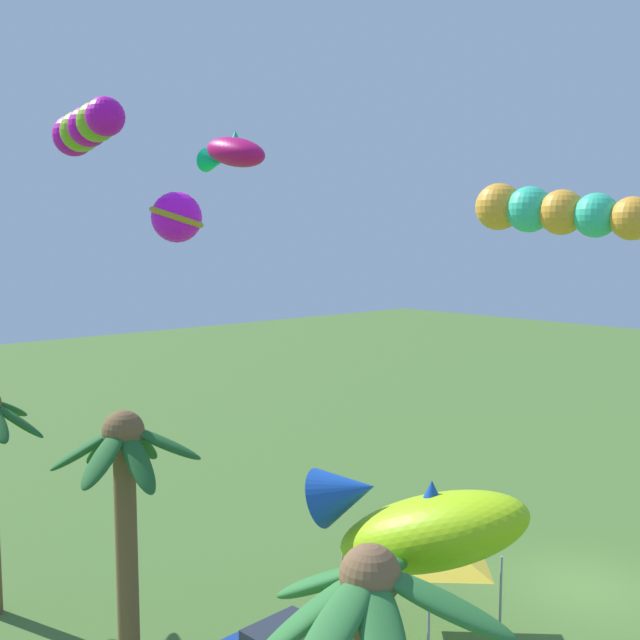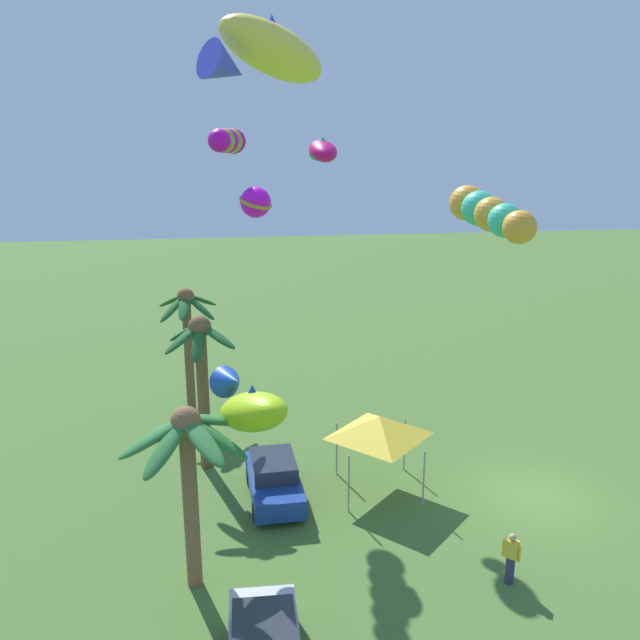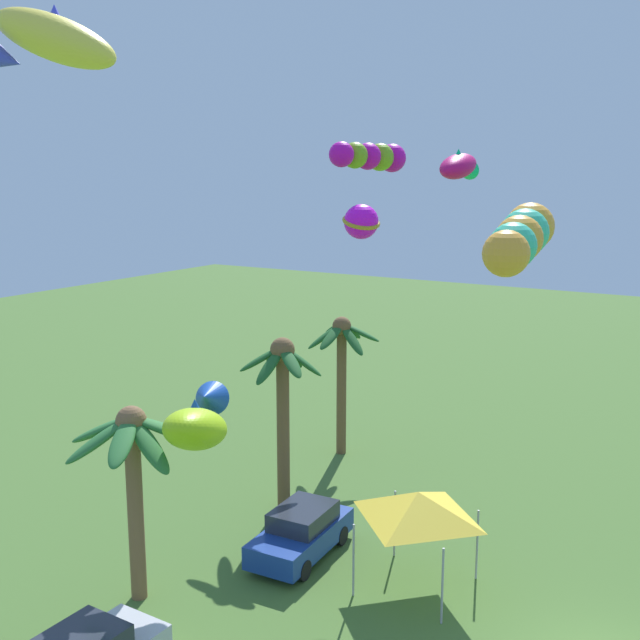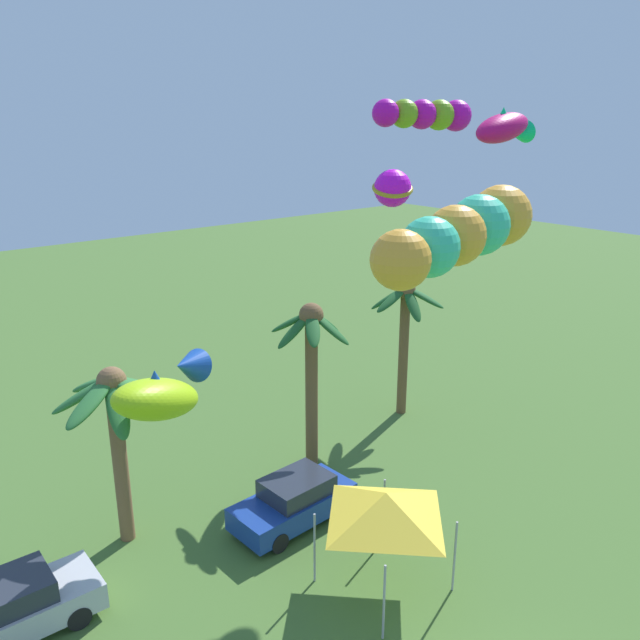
{
  "view_description": "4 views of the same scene",
  "coord_description": "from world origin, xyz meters",
  "px_view_note": "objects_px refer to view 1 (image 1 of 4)",
  "views": [
    {
      "loc": [
        -9.75,
        18.53,
        9.39
      ],
      "look_at": [
        2.03,
        7.92,
        7.72
      ],
      "focal_mm": 42.36,
      "sensor_mm": 36.0,
      "label": 1
    },
    {
      "loc": [
        -19.94,
        10.39,
        12.58
      ],
      "look_at": [
        2.44,
        7.41,
        6.09
      ],
      "focal_mm": 37.69,
      "sensor_mm": 36.0,
      "label": 2
    },
    {
      "loc": [
        -17.11,
        -2.43,
        11.46
      ],
      "look_at": [
        1.99,
        9.09,
        7.19
      ],
      "focal_mm": 42.92,
      "sensor_mm": 36.0,
      "label": 3
    },
    {
      "loc": [
        -9.13,
        -4.38,
        11.99
      ],
      "look_at": [
        1.99,
        9.05,
        6.44
      ],
      "focal_mm": 35.88,
      "sensor_mm": 36.0,
      "label": 4
    }
  ],
  "objects_px": {
    "kite_tube_3": "(86,128)",
    "kite_fish_4": "(418,525)",
    "kite_tube_0": "(553,212)",
    "palm_tree_1": "(125,495)",
    "festival_tent": "(422,540)",
    "kite_fish_1": "(232,153)",
    "kite_ball_2": "(177,217)"
  },
  "relations": [
    {
      "from": "kite_fish_1",
      "to": "festival_tent",
      "type": "bearing_deg",
      "value": -167.27
    },
    {
      "from": "kite_tube_3",
      "to": "palm_tree_1",
      "type": "bearing_deg",
      "value": 162.12
    },
    {
      "from": "kite_tube_0",
      "to": "kite_fish_1",
      "type": "distance_m",
      "value": 8.3
    },
    {
      "from": "kite_fish_1",
      "to": "kite_fish_4",
      "type": "bearing_deg",
      "value": 160.51
    },
    {
      "from": "festival_tent",
      "to": "kite_fish_1",
      "type": "xyz_separation_m",
      "value": [
        5.61,
        1.27,
        9.22
      ]
    },
    {
      "from": "palm_tree_1",
      "to": "festival_tent",
      "type": "xyz_separation_m",
      "value": [
        -2.54,
        -6.18,
        -1.86
      ]
    },
    {
      "from": "palm_tree_1",
      "to": "festival_tent",
      "type": "distance_m",
      "value": 6.94
    },
    {
      "from": "kite_ball_2",
      "to": "kite_tube_3",
      "type": "distance_m",
      "value": 3.4
    },
    {
      "from": "festival_tent",
      "to": "kite_fish_1",
      "type": "height_order",
      "value": "kite_fish_1"
    },
    {
      "from": "festival_tent",
      "to": "kite_ball_2",
      "type": "bearing_deg",
      "value": 44.99
    },
    {
      "from": "kite_tube_0",
      "to": "palm_tree_1",
      "type": "bearing_deg",
      "value": 66.68
    },
    {
      "from": "kite_tube_0",
      "to": "kite_fish_4",
      "type": "height_order",
      "value": "kite_tube_0"
    },
    {
      "from": "festival_tent",
      "to": "kite_fish_1",
      "type": "bearing_deg",
      "value": 12.73
    },
    {
      "from": "festival_tent",
      "to": "kite_fish_4",
      "type": "distance_m",
      "value": 6.5
    },
    {
      "from": "kite_ball_2",
      "to": "kite_fish_4",
      "type": "relative_size",
      "value": 0.47
    },
    {
      "from": "palm_tree_1",
      "to": "kite_ball_2",
      "type": "height_order",
      "value": "kite_ball_2"
    },
    {
      "from": "kite_fish_4",
      "to": "kite_tube_0",
      "type": "bearing_deg",
      "value": -72.3
    },
    {
      "from": "kite_fish_1",
      "to": "kite_fish_4",
      "type": "xyz_separation_m",
      "value": [
        -9.38,
        3.32,
        -6.58
      ]
    },
    {
      "from": "kite_fish_1",
      "to": "palm_tree_1",
      "type": "bearing_deg",
      "value": 122.01
    },
    {
      "from": "palm_tree_1",
      "to": "kite_fish_1",
      "type": "distance_m",
      "value": 9.37
    },
    {
      "from": "kite_tube_3",
      "to": "kite_fish_4",
      "type": "bearing_deg",
      "value": -178.12
    },
    {
      "from": "kite_fish_1",
      "to": "kite_tube_3",
      "type": "xyz_separation_m",
      "value": [
        0.83,
        3.65,
        0.38
      ]
    },
    {
      "from": "kite_ball_2",
      "to": "palm_tree_1",
      "type": "bearing_deg",
      "value": 123.3
    },
    {
      "from": "kite_tube_0",
      "to": "kite_ball_2",
      "type": "height_order",
      "value": "kite_tube_0"
    },
    {
      "from": "kite_tube_3",
      "to": "kite_fish_4",
      "type": "xyz_separation_m",
      "value": [
        -10.21,
        -0.33,
        -6.96
      ]
    },
    {
      "from": "kite_tube_3",
      "to": "kite_fish_4",
      "type": "relative_size",
      "value": 1.01
    },
    {
      "from": "kite_tube_0",
      "to": "kite_tube_3",
      "type": "distance_m",
      "value": 11.25
    },
    {
      "from": "festival_tent",
      "to": "kite_tube_0",
      "type": "height_order",
      "value": "kite_tube_0"
    },
    {
      "from": "palm_tree_1",
      "to": "kite_fish_4",
      "type": "height_order",
      "value": "kite_fish_4"
    },
    {
      "from": "festival_tent",
      "to": "kite_fish_1",
      "type": "distance_m",
      "value": 10.87
    },
    {
      "from": "kite_fish_1",
      "to": "kite_tube_3",
      "type": "distance_m",
      "value": 3.77
    },
    {
      "from": "festival_tent",
      "to": "kite_ball_2",
      "type": "xyz_separation_m",
      "value": [
        3.98,
        3.98,
        7.45
      ]
    }
  ]
}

